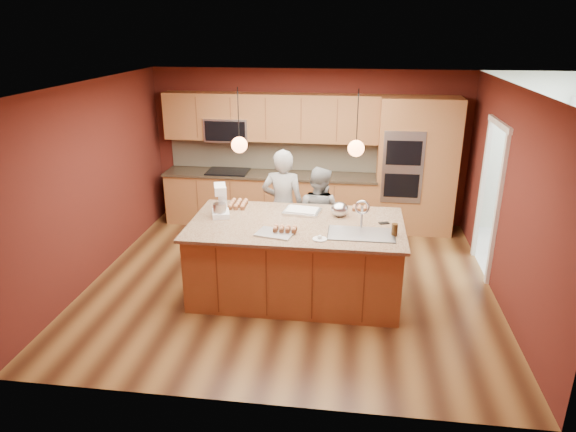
# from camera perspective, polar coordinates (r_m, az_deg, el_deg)

# --- Properties ---
(floor) EXTENTS (5.50, 5.50, 0.00)m
(floor) POSITION_cam_1_polar(r_m,az_deg,el_deg) (7.27, 0.27, -7.29)
(floor) COLOR #422413
(floor) RESTS_ON ground
(ceiling) EXTENTS (5.50, 5.50, 0.00)m
(ceiling) POSITION_cam_1_polar(r_m,az_deg,el_deg) (6.47, 0.31, 14.38)
(ceiling) COLOR white
(ceiling) RESTS_ON ground
(wall_back) EXTENTS (5.50, 0.00, 5.50)m
(wall_back) POSITION_cam_1_polar(r_m,az_deg,el_deg) (9.15, 2.30, 7.61)
(wall_back) COLOR #501A14
(wall_back) RESTS_ON ground
(wall_front) EXTENTS (5.50, 0.00, 5.50)m
(wall_front) POSITION_cam_1_polar(r_m,az_deg,el_deg) (4.46, -3.82, -6.80)
(wall_front) COLOR #501A14
(wall_front) RESTS_ON ground
(wall_left) EXTENTS (0.00, 5.00, 5.00)m
(wall_left) POSITION_cam_1_polar(r_m,az_deg,el_deg) (7.59, -20.82, 3.54)
(wall_left) COLOR #501A14
(wall_left) RESTS_ON ground
(wall_right) EXTENTS (0.00, 5.00, 5.00)m
(wall_right) POSITION_cam_1_polar(r_m,az_deg,el_deg) (6.97, 23.33, 1.77)
(wall_right) COLOR #501A14
(wall_right) RESTS_ON ground
(cabinet_run) EXTENTS (3.74, 0.64, 2.30)m
(cabinet_run) POSITION_cam_1_polar(r_m,az_deg,el_deg) (9.08, -2.18, 5.13)
(cabinet_run) COLOR #996532
(cabinet_run) RESTS_ON floor
(oven_column) EXTENTS (1.30, 0.62, 2.30)m
(oven_column) POSITION_cam_1_polar(r_m,az_deg,el_deg) (8.92, 14.03, 5.36)
(oven_column) COLOR #996532
(oven_column) RESTS_ON floor
(doorway_trim) EXTENTS (0.08, 1.11, 2.20)m
(doorway_trim) POSITION_cam_1_polar(r_m,az_deg,el_deg) (7.79, 21.43, 1.57)
(doorway_trim) COLOR white
(doorway_trim) RESTS_ON wall_right
(pendant_left) EXTENTS (0.20, 0.20, 0.80)m
(pendant_left) POSITION_cam_1_polar(r_m,az_deg,el_deg) (6.40, -5.43, 7.91)
(pendant_left) COLOR black
(pendant_left) RESTS_ON ceiling
(pendant_right) EXTENTS (0.20, 0.20, 0.80)m
(pendant_right) POSITION_cam_1_polar(r_m,az_deg,el_deg) (6.24, 7.57, 7.50)
(pendant_right) COLOR black
(pendant_right) RESTS_ON ceiling
(island) EXTENTS (2.74, 1.53, 1.39)m
(island) POSITION_cam_1_polar(r_m,az_deg,el_deg) (6.76, 1.04, -4.68)
(island) COLOR #996532
(island) RESTS_ON floor
(person_left) EXTENTS (0.64, 0.44, 1.72)m
(person_left) POSITION_cam_1_polar(r_m,az_deg,el_deg) (7.60, -0.57, 1.09)
(person_left) COLOR black
(person_left) RESTS_ON floor
(person_right) EXTENTS (0.88, 0.79, 1.48)m
(person_right) POSITION_cam_1_polar(r_m,az_deg,el_deg) (7.59, 3.35, 0.05)
(person_right) COLOR slate
(person_right) RESTS_ON floor
(stand_mixer) EXTENTS (0.30, 0.35, 0.42)m
(stand_mixer) POSITION_cam_1_polar(r_m,az_deg,el_deg) (6.82, -7.51, 1.48)
(stand_mixer) COLOR white
(stand_mixer) RESTS_ON island
(sheet_cake) EXTENTS (0.52, 0.42, 0.05)m
(sheet_cake) POSITION_cam_1_polar(r_m,az_deg,el_deg) (6.93, 1.57, 0.57)
(sheet_cake) COLOR silver
(sheet_cake) RESTS_ON island
(cooling_rack) EXTENTS (0.50, 0.40, 0.02)m
(cooling_rack) POSITION_cam_1_polar(r_m,az_deg,el_deg) (6.22, -1.45, -1.93)
(cooling_rack) COLOR #AAACB1
(cooling_rack) RESTS_ON island
(mixing_bowl) EXTENTS (0.23, 0.23, 0.20)m
(mixing_bowl) POSITION_cam_1_polar(r_m,az_deg,el_deg) (6.81, 5.76, 0.75)
(mixing_bowl) COLOR silver
(mixing_bowl) RESTS_ON island
(plate) EXTENTS (0.17, 0.17, 0.01)m
(plate) POSITION_cam_1_polar(r_m,az_deg,el_deg) (6.07, 3.55, -2.58)
(plate) COLOR silver
(plate) RESTS_ON island
(tumbler) EXTENTS (0.08, 0.08, 0.15)m
(tumbler) POSITION_cam_1_polar(r_m,az_deg,el_deg) (6.29, 11.75, -1.50)
(tumbler) COLOR #34200C
(tumbler) RESTS_ON island
(phone) EXTENTS (0.15, 0.11, 0.01)m
(phone) POSITION_cam_1_polar(r_m,az_deg,el_deg) (6.66, 10.62, -0.77)
(phone) COLOR black
(phone) RESTS_ON island
(cupcakes_left) EXTENTS (0.25, 0.34, 0.08)m
(cupcakes_left) POSITION_cam_1_polar(r_m,az_deg,el_deg) (7.18, -5.57, 1.34)
(cupcakes_left) COLOR #BF7C54
(cupcakes_left) RESTS_ON island
(cupcakes_rack) EXTENTS (0.30, 0.15, 0.07)m
(cupcakes_rack) POSITION_cam_1_polar(r_m,az_deg,el_deg) (6.25, -0.34, -1.41)
(cupcakes_rack) COLOR #BF7C54
(cupcakes_rack) RESTS_ON island
(cupcakes_right) EXTENTS (0.22, 0.14, 0.06)m
(cupcakes_right) POSITION_cam_1_polar(r_m,az_deg,el_deg) (7.07, 7.98, 0.88)
(cupcakes_right) COLOR #BF7C54
(cupcakes_right) RESTS_ON island
(dryer) EXTENTS (0.70, 0.71, 0.91)m
(dryer) POSITION_cam_1_polar(r_m,az_deg,el_deg) (9.13, 28.77, -0.87)
(dryer) COLOR white
(dryer) RESTS_ON floor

